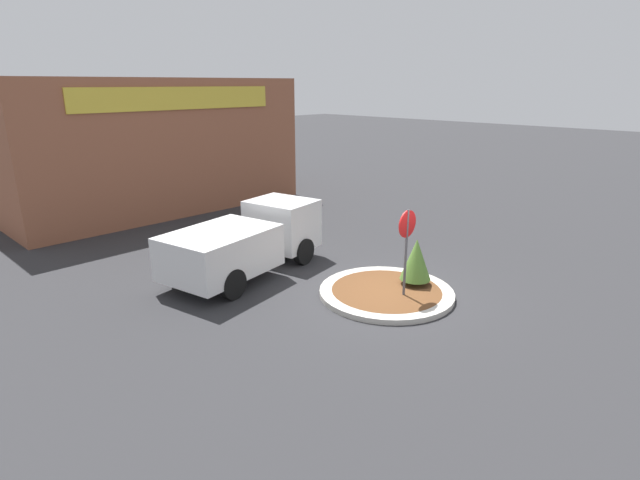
% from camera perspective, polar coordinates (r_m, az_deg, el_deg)
% --- Properties ---
extents(ground_plane, '(120.00, 120.00, 0.00)m').
position_cam_1_polar(ground_plane, '(14.02, 7.57, -6.24)').
color(ground_plane, '#2D2D30').
extents(traffic_island, '(3.70, 3.70, 0.15)m').
position_cam_1_polar(traffic_island, '(13.99, 7.58, -5.95)').
color(traffic_island, '#BCB7AD').
rests_on(traffic_island, ground_plane).
extents(stop_sign, '(0.73, 0.07, 2.51)m').
position_cam_1_polar(stop_sign, '(13.19, 9.87, 0.22)').
color(stop_sign, '#4C4C51').
rests_on(stop_sign, ground_plane).
extents(island_shrub, '(0.87, 0.87, 1.33)m').
position_cam_1_polar(island_shrub, '(14.22, 10.93, -2.19)').
color(island_shrub, brown).
rests_on(island_shrub, traffic_island).
extents(utility_truck, '(5.60, 3.03, 1.95)m').
position_cam_1_polar(utility_truck, '(15.31, -8.35, -0.06)').
color(utility_truck, silver).
rests_on(utility_truck, ground_plane).
extents(storefront_building, '(12.83, 6.07, 5.82)m').
position_cam_1_polar(storefront_building, '(24.70, -18.96, 10.33)').
color(storefront_building, '#93563D').
rests_on(storefront_building, ground_plane).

